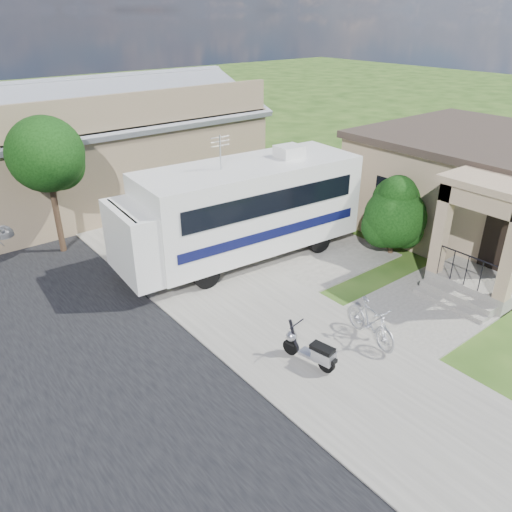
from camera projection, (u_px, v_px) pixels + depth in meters
ground at (331, 329)px, 12.97m from camera, size 120.00×120.00×0.00m
sidewalk_slab at (126, 222)px, 19.42m from camera, size 4.00×80.00×0.06m
driveway_slab at (265, 253)px, 16.95m from camera, size 7.00×6.00×0.05m
walk_slab at (432, 306)px, 13.93m from camera, size 4.00×3.00×0.05m
house at (476, 184)px, 18.14m from camera, size 9.47×7.80×3.54m
warehouse at (103, 148)px, 21.89m from camera, size 12.50×8.40×5.04m
street_tree_a at (49, 157)px, 15.82m from camera, size 2.44×2.40×4.58m
motorhome at (242, 208)px, 15.92m from camera, size 8.22×3.11×4.13m
shrub at (395, 214)px, 16.42m from camera, size 2.24×2.14×2.75m
scooter at (312, 351)px, 11.42m from camera, size 0.60×1.43×0.95m
bicycle at (371, 324)px, 12.23m from camera, size 0.84×1.84×1.07m
garden_hose at (432, 287)px, 14.73m from camera, size 0.37×0.37×0.17m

